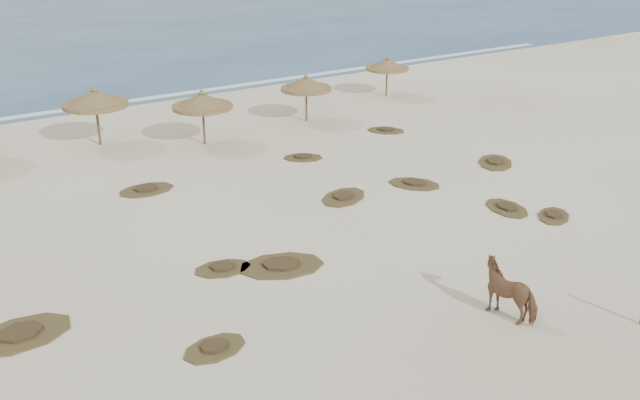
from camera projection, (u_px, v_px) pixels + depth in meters
The scene contains 19 objects.
ground at pixel (393, 296), 20.70m from camera, with size 160.00×160.00×0.00m, color #F4EBC9.
foam_line at pixel (110, 104), 40.83m from camera, with size 70.00×0.60×0.01m, color white.
palapa_3 at pixel (95, 99), 33.04m from camera, with size 3.49×3.49×2.86m.
palapa_4 at pixel (202, 102), 33.19m from camera, with size 3.59×3.59×2.68m.
palapa_5 at pixel (306, 84), 36.90m from camera, with size 3.39×3.39×2.53m.
palapa_6 at pixel (387, 65), 41.94m from camera, with size 3.22×3.22×2.40m.
horse at pixel (511, 290), 19.50m from camera, with size 0.82×1.81×1.53m, color brown.
scrub_1 at pixel (20, 334), 18.80m from camera, with size 2.82×1.92×0.16m.
scrub_2 at pixel (223, 268), 22.22m from camera, with size 2.01×1.53×0.16m.
scrub_3 at pixel (344, 197), 27.67m from camera, with size 2.63×2.24×0.16m.
scrub_4 at pixel (507, 208), 26.66m from camera, with size 1.65×2.20×0.16m.
scrub_5 at pixel (495, 162), 31.41m from camera, with size 2.64×2.61×0.16m.
scrub_7 at pixel (303, 157), 32.03m from camera, with size 2.12×1.90×0.16m.
scrub_9 at pixel (281, 265), 22.39m from camera, with size 3.14×2.53×0.16m.
scrub_10 at pixel (386, 130), 35.90m from camera, with size 2.18×2.20×0.16m.
scrub_11 at pixel (215, 348), 18.21m from camera, with size 1.86×1.33×0.16m.
scrub_12 at pixel (554, 216), 25.98m from camera, with size 2.04×1.88×0.16m.
scrub_13 at pixel (146, 189), 28.39m from camera, with size 2.26×1.50×0.16m.
scrub_14 at pixel (414, 184), 28.99m from camera, with size 2.38×2.54×0.16m.
Camera 1 is at (-11.66, -13.96, 10.50)m, focal length 40.00 mm.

